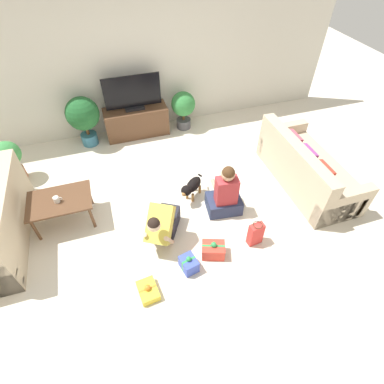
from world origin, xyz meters
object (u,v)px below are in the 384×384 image
(potted_plant_corner_left, at_px, (9,158))
(gift_box_b, at_px, (189,264))
(sofa_right, at_px, (306,169))
(person_sitting, at_px, (225,195))
(potted_plant_back_right, at_px, (183,107))
(tv, at_px, (133,95))
(person_kneeling, at_px, (163,223))
(gift_box_a, at_px, (148,291))
(potted_plant_back_left, at_px, (83,116))
(dog, at_px, (192,187))
(gift_bag_a, at_px, (256,234))
(gift_box_c, at_px, (213,250))
(coffee_table, at_px, (60,202))
(mug, at_px, (57,200))
(tv_console, at_px, (137,122))

(potted_plant_corner_left, height_order, gift_box_b, potted_plant_corner_left)
(sofa_right, relative_size, person_sitting, 2.14)
(potted_plant_back_right, distance_m, gift_box_b, 3.42)
(tv, relative_size, potted_plant_back_right, 1.36)
(person_kneeling, xyz_separation_m, gift_box_a, (-0.39, -0.77, -0.27))
(potted_plant_back_left, xyz_separation_m, dog, (1.47, -2.04, -0.37))
(potted_plant_corner_left, xyz_separation_m, gift_box_a, (1.72, -2.79, -0.40))
(tv, distance_m, gift_box_b, 3.42)
(gift_box_b, height_order, gift_bag_a, gift_bag_a)
(potted_plant_corner_left, bearing_deg, person_kneeling, -43.68)
(gift_box_b, bearing_deg, potted_plant_corner_left, 131.53)
(potted_plant_corner_left, distance_m, person_sitting, 3.61)
(gift_box_a, distance_m, gift_box_b, 0.62)
(person_sitting, bearing_deg, gift_box_c, 65.15)
(coffee_table, distance_m, mug, 0.11)
(tv, height_order, potted_plant_corner_left, tv)
(sofa_right, bearing_deg, tv, 46.37)
(potted_plant_back_left, relative_size, gift_box_a, 2.90)
(potted_plant_corner_left, distance_m, gift_box_c, 3.69)
(gift_bag_a, bearing_deg, coffee_table, 154.22)
(coffee_table, relative_size, tv, 0.84)
(tv, distance_m, potted_plant_back_right, 1.04)
(tv, bearing_deg, gift_box_c, -81.99)
(potted_plant_corner_left, height_order, person_kneeling, person_kneeling)
(gift_box_a, bearing_deg, potted_plant_corner_left, 121.66)
(tv_console, bearing_deg, sofa_right, -43.63)
(sofa_right, height_order, gift_box_b, sofa_right)
(potted_plant_back_right, height_order, mug, potted_plant_back_right)
(sofa_right, distance_m, person_sitting, 1.54)
(mug, bearing_deg, dog, -2.25)
(coffee_table, xyz_separation_m, potted_plant_corner_left, (-0.78, 1.26, 0.05))
(potted_plant_corner_left, xyz_separation_m, gift_box_c, (2.69, -2.50, -0.35))
(sofa_right, bearing_deg, gift_box_c, 114.76)
(person_sitting, xyz_separation_m, gift_box_a, (-1.42, -1.01, -0.28))
(person_sitting, distance_m, gift_box_c, 0.88)
(potted_plant_back_right, xyz_separation_m, person_sitting, (-0.07, -2.45, -0.15))
(coffee_table, height_order, potted_plant_corner_left, potted_plant_corner_left)
(person_kneeling, relative_size, dog, 1.82)
(person_kneeling, xyz_separation_m, dog, (0.62, 0.65, -0.08))
(potted_plant_corner_left, relative_size, potted_plant_back_left, 0.76)
(gift_box_b, distance_m, mug, 2.06)
(coffee_table, distance_m, gift_box_a, 1.83)
(coffee_table, height_order, gift_bag_a, coffee_table)
(gift_bag_a, bearing_deg, person_kneeling, 158.97)
(gift_box_b, xyz_separation_m, gift_bag_a, (1.02, 0.12, 0.09))
(gift_box_a, relative_size, gift_box_b, 1.23)
(coffee_table, height_order, dog, coffee_table)
(person_kneeling, bearing_deg, potted_plant_back_right, 97.56)
(person_sitting, height_order, dog, person_sitting)
(sofa_right, height_order, potted_plant_back_left, potted_plant_back_left)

